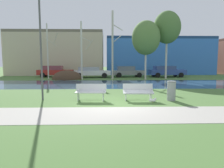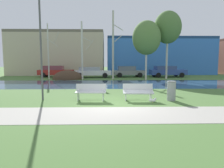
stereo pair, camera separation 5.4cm
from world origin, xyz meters
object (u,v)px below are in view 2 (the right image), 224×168
Objects in this scene: trash_bin at (171,90)px; parked_van_nearest_red at (56,71)px; streetlamp at (40,30)px; seagull at (153,100)px; parked_sedan_second_white at (92,72)px; bench_right at (138,91)px; parked_hatch_third_grey at (128,71)px; bench_left at (91,92)px; parked_wagon_fourth_blue at (167,71)px.

parked_van_nearest_red is at bearing 121.36° from trash_bin.
streetlamp is 1.18× the size of parked_van_nearest_red.
seagull is 0.09× the size of parked_van_nearest_red.
trash_bin is at bearing -71.35° from parked_sedan_second_white.
bench_right is 1.01m from seagull.
parked_sedan_second_white reaches higher than trash_bin.
bench_right is 0.34× the size of parked_van_nearest_red.
streetlamp is at bearing -95.48° from parked_sedan_second_white.
trash_bin is 0.25× the size of parked_hatch_third_grey.
streetlamp reaches higher than bench_right.
trash_bin is at bearing -88.00° from parked_hatch_third_grey.
bench_right is at bearing -77.07° from parked_sedan_second_white.
bench_left is 1.00× the size of bench_right.
parked_sedan_second_white is (-1.11, 15.73, 0.26)m from bench_left.
parked_sedan_second_white is at bearing -177.15° from parked_wagon_fourth_blue.
parked_van_nearest_red is 0.97× the size of parked_sedan_second_white.
parked_van_nearest_red is at bearing 168.74° from parked_sedan_second_white.
parked_van_nearest_red is at bearing 101.71° from streetlamp.
seagull is (0.63, -0.71, -0.34)m from bench_right.
seagull is at bearing -75.54° from parked_sedan_second_white.
parked_hatch_third_grey is at bearing -1.74° from parked_van_nearest_red.
parked_wagon_fourth_blue reaches higher than bench_left.
parked_sedan_second_white is (1.49, 15.51, -2.95)m from streetlamp.
parked_hatch_third_grey is at bearing 68.85° from streetlamp.
streetlamp is 15.86m from parked_sedan_second_white.
parked_hatch_third_grey is (1.17, 16.41, 0.29)m from bench_right.
trash_bin is 2.50× the size of seagull.
streetlamp is (-6.84, 0.35, 3.15)m from trash_bin.
parked_wagon_fourth_blue is at bearing 61.40° from bench_left.
parked_hatch_third_grey reaches higher than seagull.
parked_van_nearest_red reaches higher than bench_right.
bench_right is (2.50, 0.00, 0.00)m from bench_left.
parked_wagon_fourth_blue is (5.71, 16.94, 0.66)m from seagull.
bench_right is 0.29× the size of streetlamp.
bench_left is 2.50m from bench_right.
bench_left is at bearing 180.00° from bench_right.
parked_sedan_second_white reaches higher than bench_right.
bench_right is 3.90× the size of seagull.
parked_sedan_second_white is at bearing 102.93° from bench_right.
parked_van_nearest_red is (-9.15, 17.42, 0.66)m from seagull.
bench_right reaches higher than seagull.
parked_hatch_third_grey is at bearing 8.13° from parked_sedan_second_white.
trash_bin is at bearing -1.73° from bench_left.
seagull is at bearing -91.79° from parked_hatch_third_grey.
parked_van_nearest_red is at bearing 109.80° from bench_left.
streetlamp is 19.89m from parked_wagon_fourth_blue.
seagull is 0.07× the size of streetlamp.
seagull is at bearing -9.23° from streetlamp.
bench_left is at bearing -4.85° from streetlamp.
parked_wagon_fourth_blue reaches higher than seagull.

